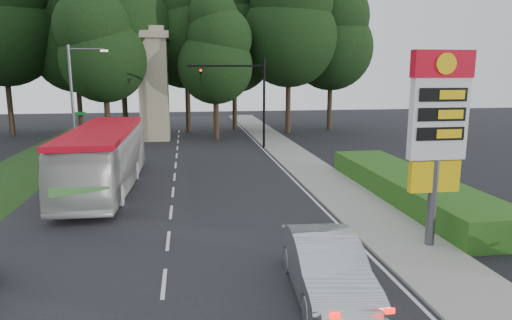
{
  "coord_description": "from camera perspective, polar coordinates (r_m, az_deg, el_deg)",
  "views": [
    {
      "loc": [
        0.79,
        -12.23,
        6.14
      ],
      "look_at": [
        3.87,
        7.87,
        2.2
      ],
      "focal_mm": 32.0,
      "sensor_mm": 36.0,
      "label": 1
    }
  ],
  "objects": [
    {
      "name": "streetlight_signs",
      "position": [
        35.15,
        -21.68,
        7.43
      ],
      "size": [
        2.75,
        0.98,
        8.0
      ],
      "color": "#59595E",
      "rests_on": "ground"
    },
    {
      "name": "hedge",
      "position": [
        23.55,
        18.65,
        -3.23
      ],
      "size": [
        3.0,
        14.0,
        1.2
      ],
      "primitive_type": "cube",
      "color": "#275316",
      "rests_on": "ground"
    },
    {
      "name": "tree_monument_right",
      "position": [
        41.86,
        -5.14,
        13.49
      ],
      "size": [
        6.72,
        6.72,
        13.2
      ],
      "color": "#2D2116",
      "rests_on": "ground"
    },
    {
      "name": "tree_east_near",
      "position": [
        49.63,
        -2.76,
        15.05
      ],
      "size": [
        8.12,
        8.12,
        15.95
      ],
      "color": "#2D2116",
      "rests_on": "ground"
    },
    {
      "name": "tree_east_mid",
      "position": [
        46.66,
        4.17,
        17.36
      ],
      "size": [
        9.52,
        9.52,
        18.7
      ],
      "color": "#2D2116",
      "rests_on": "ground"
    },
    {
      "name": "monument",
      "position": [
        42.33,
        -12.66,
        9.31
      ],
      "size": [
        3.0,
        3.0,
        10.05
      ],
      "color": "#9B906E",
      "rests_on": "ground"
    },
    {
      "name": "sidewalk_right",
      "position": [
        26.14,
        8.7,
        -2.61
      ],
      "size": [
        3.0,
        80.0,
        0.12
      ],
      "primitive_type": "cube",
      "color": "gray",
      "rests_on": "ground"
    },
    {
      "name": "transit_bus",
      "position": [
        25.04,
        -18.43,
        0.06
      ],
      "size": [
        3.05,
        11.89,
        3.29
      ],
      "primitive_type": "imported",
      "rotation": [
        0.0,
        0.0,
        -0.02
      ],
      "color": "silver",
      "rests_on": "ground"
    },
    {
      "name": "traffic_signal_mast",
      "position": [
        36.58,
        -1.04,
        8.67
      ],
      "size": [
        6.1,
        0.35,
        7.2
      ],
      "color": "black",
      "rests_on": "ground"
    },
    {
      "name": "road_surface",
      "position": [
        25.0,
        -10.28,
        -3.41
      ],
      "size": [
        14.0,
        80.0,
        0.02
      ],
      "primitive_type": "cube",
      "color": "black",
      "rests_on": "ground"
    },
    {
      "name": "sedan_silver",
      "position": [
        13.06,
        8.77,
        -13.05
      ],
      "size": [
        2.13,
        5.29,
        1.71
      ],
      "primitive_type": "imported",
      "rotation": [
        0.0,
        0.0,
        -0.06
      ],
      "color": "#AFB2B7",
      "rests_on": "ground"
    },
    {
      "name": "tree_west_mid",
      "position": [
        50.43,
        -29.33,
        15.94
      ],
      "size": [
        9.8,
        9.8,
        19.25
      ],
      "color": "#2D2116",
      "rests_on": "ground"
    },
    {
      "name": "tree_far_east",
      "position": [
        49.79,
        9.46,
        15.68
      ],
      "size": [
        8.68,
        8.68,
        17.05
      ],
      "color": "#2D2116",
      "rests_on": "ground"
    },
    {
      "name": "tree_monument_left",
      "position": [
        41.86,
        -18.6,
        13.89
      ],
      "size": [
        7.28,
        7.28,
        14.3
      ],
      "color": "#2D2116",
      "rests_on": "ground"
    },
    {
      "name": "ground",
      "position": [
        13.71,
        -11.53,
        -15.89
      ],
      "size": [
        120.0,
        120.0,
        0.0
      ],
      "primitive_type": "plane",
      "color": "black",
      "rests_on": "ground"
    },
    {
      "name": "tree_center_left",
      "position": [
        45.97,
        -16.71,
        17.88
      ],
      "size": [
        10.08,
        10.08,
        19.8
      ],
      "color": "#2D2116",
      "rests_on": "ground"
    },
    {
      "name": "tree_center_right",
      "position": [
        47.48,
        -8.79,
        16.75
      ],
      "size": [
        9.24,
        9.24,
        18.15
      ],
      "color": "#2D2116",
      "rests_on": "ground"
    },
    {
      "name": "grass_verge_left",
      "position": [
        32.51,
        -26.99,
        -1.11
      ],
      "size": [
        5.0,
        50.0,
        0.02
      ],
      "primitive_type": "cube",
      "color": "#193814",
      "rests_on": "ground"
    },
    {
      "name": "tree_west_near",
      "position": [
        50.54,
        -21.75,
        14.62
      ],
      "size": [
        8.4,
        8.4,
        16.5
      ],
      "color": "#2D2116",
      "rests_on": "ground"
    },
    {
      "name": "gas_station_pylon",
      "position": [
        16.61,
        21.83,
        4.33
      ],
      "size": [
        2.1,
        0.45,
        6.85
      ],
      "color": "#59595E",
      "rests_on": "ground"
    }
  ]
}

